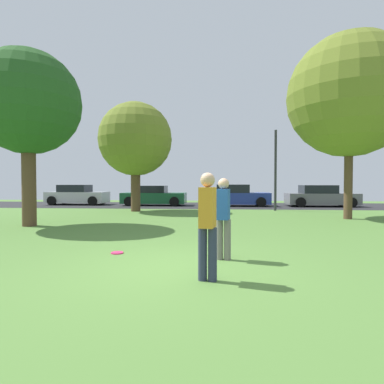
# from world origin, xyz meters

# --- Properties ---
(ground_plane) EXTENTS (44.00, 44.00, 0.00)m
(ground_plane) POSITION_xyz_m (0.00, 0.00, 0.00)
(ground_plane) COLOR #547F38
(road_strip) EXTENTS (44.00, 6.40, 0.01)m
(road_strip) POSITION_xyz_m (0.00, 16.00, 0.00)
(road_strip) COLOR #28282B
(road_strip) RESTS_ON ground_plane
(oak_tree_right) EXTENTS (3.99, 3.99, 5.94)m
(oak_tree_right) POSITION_xyz_m (-3.70, 11.19, 3.91)
(oak_tree_right) COLOR brown
(oak_tree_right) RESTS_ON ground_plane
(maple_tree_far) EXTENTS (3.70, 3.70, 6.27)m
(maple_tree_far) POSITION_xyz_m (-5.97, 5.05, 4.38)
(maple_tree_far) COLOR brown
(maple_tree_far) RESTS_ON ground_plane
(oak_tree_left) EXTENTS (5.20, 5.20, 7.87)m
(oak_tree_left) POSITION_xyz_m (6.37, 8.29, 5.26)
(oak_tree_left) COLOR brown
(oak_tree_left) RESTS_ON ground_plane
(person_thrower) EXTENTS (0.30, 0.36, 1.64)m
(person_thrower) POSITION_xyz_m (0.89, 0.61, 0.90)
(person_thrower) COLOR slate
(person_thrower) RESTS_ON ground_plane
(person_catcher) EXTENTS (0.30, 0.36, 1.70)m
(person_catcher) POSITION_xyz_m (0.61, -0.79, 0.94)
(person_catcher) COLOR #2D334C
(person_catcher) RESTS_ON ground_plane
(frisbee_disc) EXTENTS (0.27, 0.27, 0.03)m
(frisbee_disc) POSITION_xyz_m (-1.42, 0.99, 0.01)
(frisbee_disc) COLOR #EA2D6B
(frisbee_disc) RESTS_ON ground_plane
(parked_car_silver) EXTENTS (4.15, 1.99, 1.42)m
(parked_car_silver) POSITION_xyz_m (-9.24, 16.05, 0.65)
(parked_car_silver) COLOR #B7B7BC
(parked_car_silver) RESTS_ON ground_plane
(parked_car_green) EXTENTS (4.36, 2.04, 1.36)m
(parked_car_green) POSITION_xyz_m (-3.64, 15.75, 0.63)
(parked_car_green) COLOR #195633
(parked_car_green) RESTS_ON ground_plane
(parked_car_blue) EXTENTS (4.45, 2.04, 1.45)m
(parked_car_blue) POSITION_xyz_m (1.96, 15.63, 0.66)
(parked_car_blue) COLOR #233893
(parked_car_blue) RESTS_ON ground_plane
(parked_car_grey) EXTENTS (4.46, 2.09, 1.41)m
(parked_car_grey) POSITION_xyz_m (7.57, 15.68, 0.65)
(parked_car_grey) COLOR slate
(parked_car_grey) RESTS_ON ground_plane
(street_lamp_post) EXTENTS (0.14, 0.14, 4.50)m
(street_lamp_post) POSITION_xyz_m (4.00, 12.20, 2.25)
(street_lamp_post) COLOR #2D2D33
(street_lamp_post) RESTS_ON ground_plane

